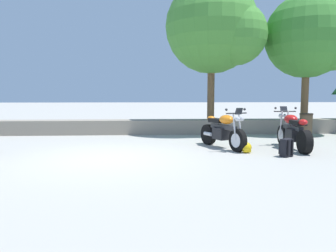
# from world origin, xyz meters

# --- Properties ---
(ground_plane) EXTENTS (120.00, 120.00, 0.00)m
(ground_plane) POSITION_xyz_m (0.00, 0.00, 0.00)
(ground_plane) COLOR #A3A099
(stone_wall) EXTENTS (36.00, 0.80, 0.55)m
(stone_wall) POSITION_xyz_m (0.00, 4.80, 0.28)
(stone_wall) COLOR gray
(stone_wall) RESTS_ON ground
(motorcycle_orange_centre) EXTENTS (1.03, 1.97, 1.18)m
(motorcycle_orange_centre) POSITION_xyz_m (3.07, 1.27, 0.49)
(motorcycle_orange_centre) COLOR black
(motorcycle_orange_centre) RESTS_ON ground
(motorcycle_red_far_right) EXTENTS (0.67, 2.06, 1.18)m
(motorcycle_red_far_right) POSITION_xyz_m (5.00, 0.97, 0.49)
(motorcycle_red_far_right) COLOR black
(motorcycle_red_far_right) RESTS_ON ground
(rider_backpack) EXTENTS (0.35, 0.34, 0.47)m
(rider_backpack) POSITION_xyz_m (4.34, -0.12, 0.24)
(rider_backpack) COLOR black
(rider_backpack) RESTS_ON ground
(rider_helmet) EXTENTS (0.28, 0.28, 0.28)m
(rider_helmet) POSITION_xyz_m (3.52, 0.47, 0.14)
(rider_helmet) COLOR yellow
(rider_helmet) RESTS_ON ground
(leafy_tree_far_left) EXTENTS (3.78, 3.60, 5.41)m
(leafy_tree_far_left) POSITION_xyz_m (3.60, 4.81, 4.07)
(leafy_tree_far_left) COLOR brown
(leafy_tree_far_left) RESTS_ON stone_wall
(leafy_tree_mid_left) EXTENTS (3.39, 3.23, 4.86)m
(leafy_tree_mid_left) POSITION_xyz_m (7.25, 4.49, 3.72)
(leafy_tree_mid_left) COLOR brown
(leafy_tree_mid_left) RESTS_ON stone_wall
(trash_bin) EXTENTS (0.46, 0.46, 0.86)m
(trash_bin) POSITION_xyz_m (6.63, 3.48, 0.43)
(trash_bin) COLOR brown
(trash_bin) RESTS_ON ground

